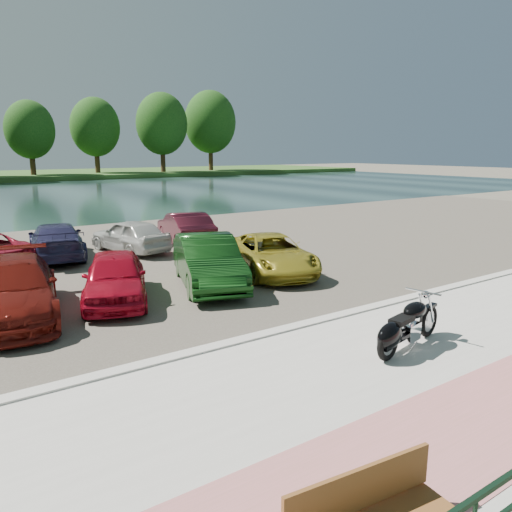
{
  "coord_description": "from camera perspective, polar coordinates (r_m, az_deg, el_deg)",
  "views": [
    {
      "loc": [
        -7.66,
        -6.0,
        3.88
      ],
      "look_at": [
        -0.28,
        4.72,
        1.1
      ],
      "focal_mm": 35.0,
      "sensor_mm": 36.0,
      "label": 1
    }
  ],
  "objects": [
    {
      "name": "car_5",
      "position": [
        14.29,
        -5.5,
        -0.59
      ],
      "size": [
        2.88,
        4.65,
        1.45
      ],
      "primitive_type": "imported",
      "rotation": [
        0.0,
        0.0,
        -0.33
      ],
      "color": "#0E340F",
      "rests_on": "parking_lot"
    },
    {
      "name": "car_11",
      "position": [
        19.28,
        -21.85,
        1.64
      ],
      "size": [
        2.54,
        4.67,
        1.28
      ],
      "primitive_type": "imported",
      "rotation": [
        0.0,
        0.0,
        2.97
      ],
      "color": "#28274C",
      "rests_on": "parking_lot"
    },
    {
      "name": "motorcycle",
      "position": [
        9.98,
        16.56,
        -7.89
      ],
      "size": [
        2.3,
        0.87,
        1.05
      ],
      "rotation": [
        0.0,
        0.0,
        0.21
      ],
      "color": "black",
      "rests_on": "promenade"
    },
    {
      "name": "car_13",
      "position": [
        20.62,
        -8.08,
        3.13
      ],
      "size": [
        2.19,
        4.33,
        1.36
      ],
      "primitive_type": "imported",
      "rotation": [
        0.0,
        0.0,
        2.95
      ],
      "color": "#41111C",
      "rests_on": "parking_lot"
    },
    {
      "name": "ground",
      "position": [
        10.47,
        16.38,
        -10.21
      ],
      "size": [
        200.0,
        200.0,
        0.0
      ],
      "primitive_type": "plane",
      "color": "#595447",
      "rests_on": "ground"
    },
    {
      "name": "park_bench",
      "position": [
        5.58,
        12.56,
        -26.53
      ],
      "size": [
        1.84,
        0.64,
        0.72
      ],
      "rotation": [
        0.0,
        0.0,
        -0.11
      ],
      "color": "brown",
      "rests_on": "promenade"
    },
    {
      "name": "car_3",
      "position": [
        12.82,
        -26.04,
        -3.46
      ],
      "size": [
        2.77,
        4.99,
        1.37
      ],
      "primitive_type": "imported",
      "rotation": [
        0.0,
        0.0,
        -0.19
      ],
      "color": "#62140E",
      "rests_on": "parking_lot"
    },
    {
      "name": "river",
      "position": [
        46.79,
        -25.16,
        6.17
      ],
      "size": [
        120.0,
        40.0,
        0.0
      ],
      "primitive_type": "cube",
      "color": "#182C2A",
      "rests_on": "ground"
    },
    {
      "name": "car_6",
      "position": [
        15.75,
        1.79,
        0.21
      ],
      "size": [
        3.23,
        4.78,
        1.22
      ],
      "primitive_type": "imported",
      "rotation": [
        0.0,
        0.0,
        -0.3
      ],
      "color": "#A29425",
      "rests_on": "parking_lot"
    },
    {
      "name": "far_trees",
      "position": [
        72.88,
        -25.8,
        13.74
      ],
      "size": [
        70.25,
        10.68,
        12.52
      ],
      "color": "#382514",
      "rests_on": "far_bank"
    },
    {
      "name": "kerb",
      "position": [
        11.71,
        8.77,
        -7.08
      ],
      "size": [
        60.0,
        0.3,
        0.14
      ],
      "primitive_type": "cube",
      "color": "#B2AFA7",
      "rests_on": "ground"
    },
    {
      "name": "promenade",
      "position": [
        9.91,
        20.95,
        -11.52
      ],
      "size": [
        60.0,
        6.0,
        0.1
      ],
      "primitive_type": "cube",
      "color": "#B2AFA7",
      "rests_on": "ground"
    },
    {
      "name": "parking_lot",
      "position": [
        19.04,
        -10.08,
        0.17
      ],
      "size": [
        60.0,
        18.0,
        0.04
      ],
      "primitive_type": "cube",
      "color": "#474239",
      "rests_on": "ground"
    },
    {
      "name": "car_12",
      "position": [
        19.63,
        -14.2,
        2.3
      ],
      "size": [
        2.3,
        3.98,
        1.27
      ],
      "primitive_type": "imported",
      "rotation": [
        0.0,
        0.0,
        3.37
      ],
      "color": "beige",
      "rests_on": "parking_lot"
    },
    {
      "name": "car_4",
      "position": [
        13.28,
        -15.81,
        -2.33
      ],
      "size": [
        2.76,
        4.09,
        1.29
      ],
      "primitive_type": "imported",
      "rotation": [
        0.0,
        0.0,
        -0.36
      ],
      "color": "#A20A1E",
      "rests_on": "parking_lot"
    }
  ]
}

